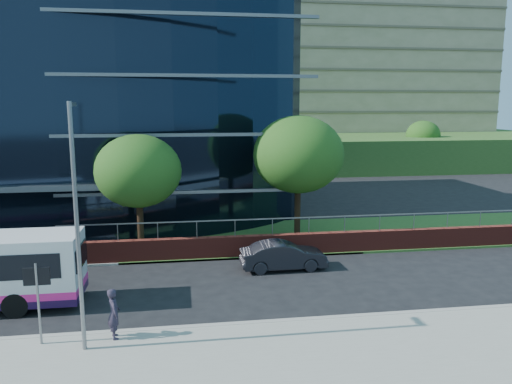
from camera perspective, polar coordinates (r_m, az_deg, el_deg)
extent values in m
cube|color=#2D511E|center=(33.54, 17.76, -4.29)|extent=(36.00, 8.00, 0.12)
cube|color=black|center=(44.10, -26.48, 8.88)|extent=(38.00, 16.00, 16.00)
cube|color=maroon|center=(28.52, 13.86, -5.46)|extent=(34.00, 0.40, 1.20)
cube|color=slate|center=(28.17, 13.99, -2.56)|extent=(34.00, 0.06, 0.06)
cube|color=#2D511E|center=(77.70, 8.45, 5.39)|extent=(60.00, 42.00, 4.00)
cube|color=gray|center=(79.89, 8.29, 16.30)|extent=(50.00, 12.00, 26.00)
cylinder|color=slate|center=(18.33, -23.60, -11.66)|extent=(0.08, 0.08, 2.80)
cube|color=black|center=(18.03, -23.80, -8.82)|extent=(0.85, 0.06, 0.60)
cylinder|color=black|center=(27.92, -13.08, -3.77)|extent=(0.36, 0.36, 3.08)
ellipsoid|color=#284D16|center=(27.38, -13.32, 2.36)|extent=(4.62, 4.62, 3.93)
cylinder|color=black|center=(29.53, 4.75, -2.36)|extent=(0.36, 0.36, 3.52)
ellipsoid|color=#284D16|center=(29.00, 4.85, 4.30)|extent=(5.28, 5.28, 4.49)
cylinder|color=black|center=(60.25, 5.59, 3.72)|extent=(0.36, 0.36, 3.08)
ellipsoid|color=#284D16|center=(60.00, 5.64, 6.57)|extent=(4.62, 4.62, 3.93)
cylinder|color=black|center=(67.79, 18.42, 3.85)|extent=(0.36, 0.36, 2.86)
ellipsoid|color=#284D16|center=(67.57, 18.55, 6.21)|extent=(4.29, 4.29, 3.65)
cylinder|color=slate|center=(16.65, -19.75, -4.16)|extent=(0.14, 0.14, 8.00)
cube|color=slate|center=(16.54, -20.32, 9.37)|extent=(0.15, 0.70, 0.12)
cylinder|color=black|center=(21.56, -25.78, -11.57)|extent=(0.99, 0.30, 0.99)
imported|color=black|center=(24.82, 3.14, -7.27)|extent=(4.28, 1.59, 1.40)
imported|color=#252030|center=(18.12, -15.93, -13.20)|extent=(0.58, 0.73, 1.76)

